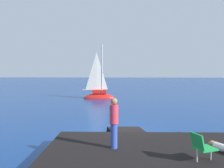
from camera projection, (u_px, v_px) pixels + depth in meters
ground_plane at (120, 133)px, 10.86m from camera, size 160.00×160.00×0.00m
shore_ledge at (170, 162)px, 6.82m from camera, size 7.77×4.69×0.52m
boulder_seaward at (180, 144)px, 9.27m from camera, size 1.47×1.43×0.79m
boulder_inland at (128, 142)px, 9.58m from camera, size 2.05×1.86×1.16m
sailboat_near at (99, 95)px, 23.91m from camera, size 3.44×1.39×6.28m
person_standing at (114, 121)px, 7.21m from camera, size 0.28×0.28×1.62m
beach_chair at (202, 146)px, 6.18m from camera, size 0.73×0.66×0.80m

